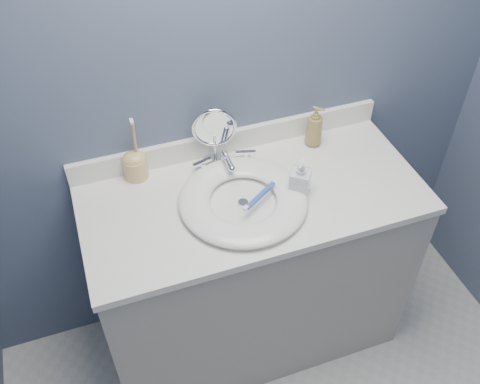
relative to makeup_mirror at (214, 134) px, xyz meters
name	(u,v)px	position (x,y,z in m)	size (l,w,h in m)	color
back_wall	(228,77)	(0.07, 0.06, 0.19)	(2.20, 0.02, 2.40)	#4E5C75
vanity_cabinet	(252,273)	(0.07, -0.22, -0.59)	(1.20, 0.55, 0.85)	#A39E95
countertop	(254,198)	(0.07, -0.22, -0.15)	(1.22, 0.57, 0.03)	white
backsplash	(230,141)	(0.07, 0.05, -0.09)	(1.22, 0.02, 0.09)	white
basin	(243,200)	(0.02, -0.25, -0.11)	(0.45, 0.45, 0.04)	white
drain	(243,203)	(0.02, -0.25, -0.13)	(0.04, 0.04, 0.01)	silver
faucet	(225,163)	(0.02, -0.05, -0.10)	(0.25, 0.13, 0.07)	silver
makeup_mirror	(214,134)	(0.00, 0.00, 0.00)	(0.16, 0.09, 0.24)	silver
soap_bottle_amber	(315,126)	(0.39, -0.02, -0.05)	(0.07, 0.07, 0.17)	olive
soap_bottle_clear	(300,178)	(0.23, -0.26, -0.06)	(0.07, 0.07, 0.15)	silver
toothbrush_holder	(135,164)	(-0.30, 0.02, -0.07)	(0.09, 0.09, 0.25)	#DFB46F
toothbrush_lying	(259,197)	(0.07, -0.27, -0.09)	(0.15, 0.11, 0.02)	#324CB2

